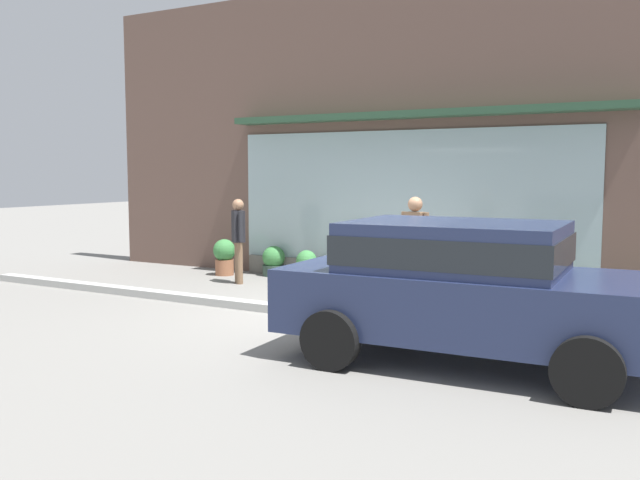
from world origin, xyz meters
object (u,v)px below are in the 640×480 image
parked_car_navy (466,283)px  potted_plant_window_right (224,256)px  fire_hydrant (364,274)px  potted_plant_low_front (274,261)px  potted_plant_trailing_edge (545,275)px  pedestrian_passerby (238,235)px  potted_plant_corner_tall (627,291)px  pedestrian_with_handbag (413,244)px  potted_plant_doorstep (306,267)px  potted_plant_window_left (353,253)px

parked_car_navy → potted_plant_window_right: size_ratio=5.72×
fire_hydrant → potted_plant_window_right: bearing=159.1°
potted_plant_low_front → potted_plant_trailing_edge: bearing=-1.3°
pedestrian_passerby → potted_plant_low_front: 1.25m
fire_hydrant → potted_plant_corner_tall: fire_hydrant is taller
pedestrian_with_handbag → potted_plant_doorstep: pedestrian_with_handbag is taller
potted_plant_trailing_edge → potted_plant_window_right: 6.11m
fire_hydrant → potted_plant_window_left: potted_plant_window_left is taller
fire_hydrant → potted_plant_trailing_edge: (2.34, 1.72, -0.07)m
pedestrian_passerby → potted_plant_window_left: size_ratio=1.34×
fire_hydrant → potted_plant_window_right: fire_hydrant is taller
pedestrian_with_handbag → potted_plant_doorstep: (-2.57, 1.19, -0.68)m
pedestrian_passerby → parked_car_navy: (5.24, -3.11, -0.02)m
potted_plant_low_front → potted_plant_trailing_edge: size_ratio=0.68×
fire_hydrant → potted_plant_window_left: (-1.10, 1.81, 0.07)m
fire_hydrant → potted_plant_low_front: size_ratio=1.64×
potted_plant_doorstep → potted_plant_trailing_edge: potted_plant_trailing_edge is taller
potted_plant_doorstep → potted_plant_window_left: potted_plant_window_left is taller
potted_plant_window_right → potted_plant_low_front: bearing=24.6°
pedestrian_with_handbag → potted_plant_low_front: (-3.56, 1.59, -0.68)m
parked_car_navy → potted_plant_low_front: bearing=138.5°
pedestrian_with_handbag → potted_plant_doorstep: bearing=-18.9°
parked_car_navy → potted_plant_window_left: 5.41m
potted_plant_window_right → potted_plant_window_left: (2.66, 0.37, 0.17)m
potted_plant_low_front → potted_plant_corner_tall: bearing=-2.8°
pedestrian_with_handbag → potted_plant_trailing_edge: 2.27m
pedestrian_passerby → potted_plant_trailing_edge: (5.25, 0.98, -0.47)m
potted_plant_low_front → potted_plant_window_left: size_ratio=0.51×
pedestrian_passerby → potted_plant_low_front: bearing=129.4°
parked_car_navy → potted_plant_doorstep: parked_car_navy is taller
pedestrian_passerby → parked_car_navy: size_ratio=0.38×
pedestrian_with_handbag → potted_plant_low_front: 3.96m
potted_plant_corner_tall → potted_plant_trailing_edge: potted_plant_trailing_edge is taller
parked_car_navy → potted_plant_window_left: bearing=126.9°
fire_hydrant → pedestrian_with_handbag: size_ratio=0.58×
potted_plant_corner_tall → potted_plant_window_right: 7.32m
potted_plant_window_left → potted_plant_low_front: bearing=178.7°
fire_hydrant → potted_plant_low_front: fire_hydrant is taller
pedestrian_passerby → potted_plant_window_right: bearing=-177.5°
potted_plant_corner_tall → potted_plant_low_front: size_ratio=0.98×
fire_hydrant → potted_plant_low_front: (-2.87, 1.85, -0.20)m
pedestrian_with_handbag → potted_plant_doorstep: size_ratio=2.78×
potted_plant_trailing_edge → fire_hydrant: bearing=-143.6°
potted_plant_doorstep → pedestrian_with_handbag: bearing=-24.8°
fire_hydrant → potted_plant_window_left: 2.12m
fire_hydrant → potted_plant_corner_tall: (3.56, 1.54, -0.19)m
potted_plant_corner_tall → potted_plant_window_left: 4.68m
fire_hydrant → pedestrian_with_handbag: bearing=20.5°
potted_plant_low_front → potted_plant_window_right: potted_plant_window_right is taller
parked_car_navy → potted_plant_low_front: 6.72m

